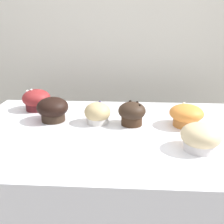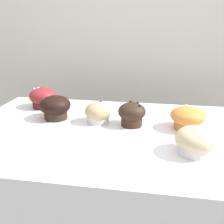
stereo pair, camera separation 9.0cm
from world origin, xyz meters
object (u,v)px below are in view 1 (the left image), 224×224
object	(u,v)px
muffin_back_left	(186,115)
muffin_front_left	(37,100)
muffin_back_center	(98,114)
muffin_front_center	(53,109)
muffin_front_right	(132,113)
muffin_back_right	(201,137)

from	to	relation	value
muffin_back_left	muffin_front_left	world-z (taller)	muffin_front_left
muffin_back_left	muffin_back_center	size ratio (longest dim) A/B	1.24
muffin_front_center	muffin_front_right	xyz separation A→B (m)	(0.28, -0.02, -0.00)
muffin_front_right	muffin_front_left	bearing A→B (deg)	159.75
muffin_back_left	muffin_front_left	xyz separation A→B (m)	(-0.57, 0.14, 0.00)
muffin_back_right	muffin_front_left	distance (m)	0.65
muffin_back_left	muffin_front_right	xyz separation A→B (m)	(-0.18, -0.00, 0.00)
muffin_back_center	muffin_front_center	bearing A→B (deg)	175.96
muffin_front_right	muffin_back_center	xyz separation A→B (m)	(-0.12, 0.01, -0.01)
muffin_front_center	muffin_back_center	xyz separation A→B (m)	(0.16, -0.01, -0.01)
muffin_back_left	muffin_back_right	size ratio (longest dim) A/B	1.02
muffin_front_right	muffin_back_center	size ratio (longest dim) A/B	1.02
muffin_back_left	muffin_front_left	distance (m)	0.58
muffin_back_left	muffin_back_center	distance (m)	0.31
muffin_back_left	muffin_front_right	distance (m)	0.18
muffin_front_center	muffin_back_left	size ratio (longest dim) A/B	0.98
muffin_front_center	muffin_back_left	world-z (taller)	muffin_front_center
muffin_back_left	muffin_front_center	bearing A→B (deg)	177.57
muffin_back_left	muffin_back_center	world-z (taller)	muffin_back_center
muffin_back_right	muffin_front_right	bearing A→B (deg)	137.06
muffin_front_left	muffin_back_center	bearing A→B (deg)	-26.65
muffin_back_left	muffin_back_center	xyz separation A→B (m)	(-0.31, 0.01, -0.00)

